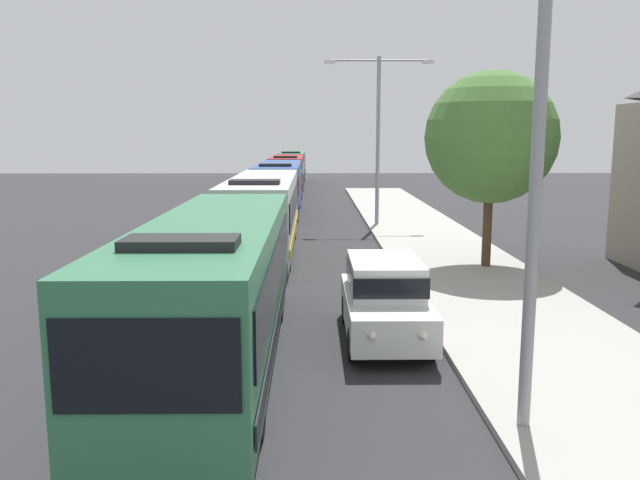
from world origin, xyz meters
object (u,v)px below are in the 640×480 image
at_px(bus_second_in_line, 263,211).
at_px(white_suv, 385,296).
at_px(bus_middle, 279,186).
at_px(bus_lead, 216,284).
at_px(bus_rear, 292,166).
at_px(bus_fourth_in_line, 287,174).
at_px(streetlamp_mid, 378,124).
at_px(roadside_tree, 491,138).
at_px(streetlamp_near, 541,94).

xyz_separation_m(bus_second_in_line, white_suv, (3.70, -11.58, -0.66)).
height_order(bus_middle, white_suv, bus_middle).
relative_size(bus_lead, white_suv, 2.50).
height_order(bus_second_in_line, bus_rear, same).
height_order(bus_lead, bus_fourth_in_line, same).
relative_size(bus_lead, bus_middle, 0.96).
bearing_deg(streetlamp_mid, bus_middle, 135.07).
height_order(bus_lead, bus_rear, same).
height_order(bus_rear, streetlamp_mid, streetlamp_mid).
xyz_separation_m(bus_fourth_in_line, bus_rear, (0.00, 12.88, 0.00)).
bearing_deg(white_suv, bus_rear, 94.21).
distance_m(bus_fourth_in_line, roadside_tree, 30.74).
relative_size(bus_middle, streetlamp_near, 1.40).
bearing_deg(bus_lead, streetlamp_mid, 75.26).
bearing_deg(bus_rear, bus_second_in_line, -90.00).
relative_size(bus_lead, roadside_tree, 1.68).
distance_m(bus_lead, bus_fourth_in_line, 38.86).
distance_m(bus_rear, roadside_tree, 43.25).
distance_m(bus_fourth_in_line, streetlamp_mid, 19.46).
relative_size(bus_middle, roadside_tree, 1.76).
height_order(bus_second_in_line, streetlamp_mid, streetlamp_mid).
xyz_separation_m(white_suv, roadside_tree, (4.49, 7.86, 3.63)).
xyz_separation_m(bus_middle, streetlamp_mid, (5.40, -5.38, 3.63)).
distance_m(bus_middle, bus_rear, 25.83).
bearing_deg(bus_fourth_in_line, streetlamp_near, -82.72).
distance_m(bus_middle, streetlamp_near, 30.03).
xyz_separation_m(bus_middle, roadside_tree, (8.19, -16.53, 2.97)).
bearing_deg(roadside_tree, bus_middle, 116.35).
xyz_separation_m(bus_second_in_line, streetlamp_mid, (5.40, 7.43, 3.63)).
xyz_separation_m(bus_middle, bus_fourth_in_line, (-0.00, 12.95, -0.00)).
relative_size(bus_second_in_line, streetlamp_mid, 1.42).
bearing_deg(bus_middle, streetlamp_mid, -44.93).
xyz_separation_m(bus_rear, roadside_tree, (8.19, -42.36, 2.97)).
bearing_deg(bus_middle, bus_fourth_in_line, 90.00).
bearing_deg(white_suv, streetlamp_near, -70.96).
distance_m(streetlamp_near, streetlamp_mid, 23.93).
distance_m(bus_lead, bus_second_in_line, 13.09).
height_order(bus_lead, streetlamp_mid, streetlamp_mid).
relative_size(bus_rear, streetlamp_near, 1.38).
relative_size(bus_lead, bus_fourth_in_line, 1.03).
bearing_deg(bus_lead, bus_second_in_line, 90.00).
xyz_separation_m(streetlamp_near, roadside_tree, (2.79, 12.79, -0.69)).
distance_m(white_suv, streetlamp_near, 6.77).
bearing_deg(bus_fourth_in_line, roadside_tree, -74.48).
relative_size(white_suv, roadside_tree, 0.67).
bearing_deg(white_suv, streetlamp_mid, 84.89).
height_order(bus_rear, white_suv, bus_rear).
bearing_deg(bus_rear, bus_middle, -90.00).
bearing_deg(white_suv, bus_lead, -157.69).
xyz_separation_m(bus_middle, bus_rear, (-0.00, 25.83, -0.00)).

